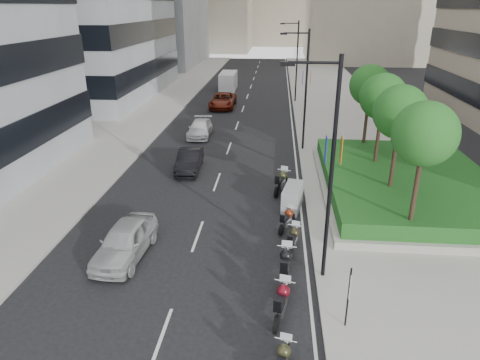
# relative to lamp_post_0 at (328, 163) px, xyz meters

# --- Properties ---
(ground) EXTENTS (160.00, 160.00, 0.00)m
(ground) POSITION_rel_lamp_post_0_xyz_m (-4.14, -1.00, -5.07)
(ground) COLOR black
(ground) RESTS_ON ground
(sidewalk_right) EXTENTS (10.00, 100.00, 0.15)m
(sidewalk_right) POSITION_rel_lamp_post_0_xyz_m (4.86, 29.00, -4.99)
(sidewalk_right) COLOR #9E9B93
(sidewalk_right) RESTS_ON ground
(sidewalk_left) EXTENTS (8.00, 100.00, 0.15)m
(sidewalk_left) POSITION_rel_lamp_post_0_xyz_m (-16.14, 29.00, -4.99)
(sidewalk_left) COLOR #9E9B93
(sidewalk_left) RESTS_ON ground
(lane_edge) EXTENTS (0.12, 100.00, 0.01)m
(lane_edge) POSITION_rel_lamp_post_0_xyz_m (-0.44, 29.00, -5.06)
(lane_edge) COLOR silver
(lane_edge) RESTS_ON ground
(lane_centre) EXTENTS (0.12, 100.00, 0.01)m
(lane_centre) POSITION_rel_lamp_post_0_xyz_m (-5.64, 29.00, -5.06)
(lane_centre) COLOR silver
(lane_centre) RESTS_ON ground
(planter) EXTENTS (10.00, 14.00, 0.40)m
(planter) POSITION_rel_lamp_post_0_xyz_m (5.86, 9.00, -4.72)
(planter) COLOR #A1A096
(planter) RESTS_ON sidewalk_right
(hedge) EXTENTS (9.40, 13.40, 0.80)m
(hedge) POSITION_rel_lamp_post_0_xyz_m (5.86, 9.00, -4.12)
(hedge) COLOR #14481A
(hedge) RESTS_ON planter
(tree_0) EXTENTS (2.80, 2.80, 6.30)m
(tree_0) POSITION_rel_lamp_post_0_xyz_m (4.36, 3.00, 0.36)
(tree_0) COLOR #332319
(tree_0) RESTS_ON planter
(tree_1) EXTENTS (2.80, 2.80, 6.30)m
(tree_1) POSITION_rel_lamp_post_0_xyz_m (4.36, 7.00, 0.36)
(tree_1) COLOR #332319
(tree_1) RESTS_ON planter
(tree_2) EXTENTS (2.80, 2.80, 6.30)m
(tree_2) POSITION_rel_lamp_post_0_xyz_m (4.36, 11.00, 0.36)
(tree_2) COLOR #332319
(tree_2) RESTS_ON planter
(tree_3) EXTENTS (2.80, 2.80, 6.30)m
(tree_3) POSITION_rel_lamp_post_0_xyz_m (4.36, 15.00, 0.36)
(tree_3) COLOR #332319
(tree_3) RESTS_ON planter
(lamp_post_0) EXTENTS (2.34, 0.45, 9.00)m
(lamp_post_0) POSITION_rel_lamp_post_0_xyz_m (0.00, 0.00, 0.00)
(lamp_post_0) COLOR black
(lamp_post_0) RESTS_ON ground
(lamp_post_1) EXTENTS (2.34, 0.45, 9.00)m
(lamp_post_1) POSITION_rel_lamp_post_0_xyz_m (0.00, 17.00, 0.00)
(lamp_post_1) COLOR black
(lamp_post_1) RESTS_ON ground
(lamp_post_2) EXTENTS (2.34, 0.45, 9.00)m
(lamp_post_2) POSITION_rel_lamp_post_0_xyz_m (0.00, 35.00, 0.00)
(lamp_post_2) COLOR black
(lamp_post_2) RESTS_ON ground
(parking_sign) EXTENTS (0.06, 0.32, 2.50)m
(parking_sign) POSITION_rel_lamp_post_0_xyz_m (0.66, -3.00, -3.61)
(parking_sign) COLOR black
(parking_sign) RESTS_ON ground
(motorcycle_1) EXTENTS (0.80, 2.30, 1.16)m
(motorcycle_1) POSITION_rel_lamp_post_0_xyz_m (-1.57, -2.51, -4.45)
(motorcycle_1) COLOR black
(motorcycle_1) RESTS_ON ground
(motorcycle_2) EXTENTS (0.83, 2.47, 1.23)m
(motorcycle_2) POSITION_rel_lamp_post_0_xyz_m (-1.41, -0.21, -4.41)
(motorcycle_2) COLOR black
(motorcycle_2) RESTS_ON ground
(motorcycle_3) EXTENTS (0.78, 2.14, 1.08)m
(motorcycle_3) POSITION_rel_lamp_post_0_xyz_m (-1.02, 2.02, -4.49)
(motorcycle_3) COLOR black
(motorcycle_3) RESTS_ON ground
(motorcycle_4) EXTENTS (0.94, 1.87, 0.99)m
(motorcycle_4) POSITION_rel_lamp_post_0_xyz_m (-1.25, 4.13, -4.54)
(motorcycle_4) COLOR black
(motorcycle_4) RESTS_ON ground
(motorcycle_5) EXTENTS (1.30, 2.34, 1.34)m
(motorcycle_5) POSITION_rel_lamp_post_0_xyz_m (-0.93, 6.46, -4.39)
(motorcycle_5) COLOR black
(motorcycle_5) RESTS_ON ground
(motorcycle_6) EXTENTS (0.99, 2.38, 1.22)m
(motorcycle_6) POSITION_rel_lamp_post_0_xyz_m (-1.55, 8.80, -4.41)
(motorcycle_6) COLOR black
(motorcycle_6) RESTS_ON ground
(car_a) EXTENTS (2.15, 4.69, 1.56)m
(car_a) POSITION_rel_lamp_post_0_xyz_m (-8.52, 0.92, -4.29)
(car_a) COLOR #B3B4B6
(car_a) RESTS_ON ground
(car_b) EXTENTS (1.70, 4.35, 1.41)m
(car_b) POSITION_rel_lamp_post_0_xyz_m (-7.79, 11.92, -4.36)
(car_b) COLOR black
(car_b) RESTS_ON ground
(car_c) EXTENTS (1.99, 4.61, 1.32)m
(car_c) POSITION_rel_lamp_post_0_xyz_m (-8.51, 20.26, -4.40)
(car_c) COLOR white
(car_c) RESTS_ON ground
(car_d) EXTENTS (2.62, 5.68, 1.58)m
(car_d) POSITION_rel_lamp_post_0_xyz_m (-7.91, 31.47, -4.28)
(car_d) COLOR #661A0C
(car_d) RESTS_ON ground
(delivery_van) EXTENTS (2.10, 5.39, 2.25)m
(delivery_van) POSITION_rel_lamp_post_0_xyz_m (-8.53, 42.23, -4.01)
(delivery_van) COLOR white
(delivery_van) RESTS_ON ground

